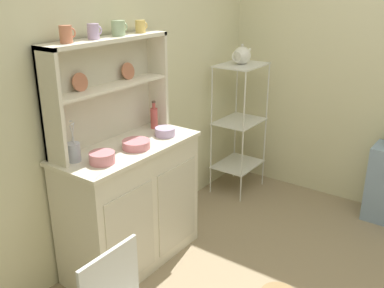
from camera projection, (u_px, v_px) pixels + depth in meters
wall_back at (114, 74)px, 2.86m from camera, size 3.84×0.05×2.50m
hutch_cabinet at (131, 204)px, 2.88m from camera, size 0.98×0.45×0.85m
hutch_shelf_unit at (105, 82)px, 2.69m from camera, size 0.91×0.18×0.66m
bakers_rack at (239, 117)px, 3.82m from camera, size 0.44×0.34×1.16m
cup_terracotta_0 at (66, 34)px, 2.33m from camera, size 0.08×0.07×0.09m
cup_lilac_1 at (93, 31)px, 2.47m from camera, size 0.08×0.07×0.09m
cup_sage_2 at (119, 28)px, 2.63m from camera, size 0.10×0.08×0.09m
cup_gold_3 at (141, 26)px, 2.78m from camera, size 0.08×0.06×0.08m
bowl_mixing_large at (102, 158)px, 2.47m from camera, size 0.15×0.15×0.06m
bowl_floral_medium at (136, 144)px, 2.69m from camera, size 0.17×0.17×0.05m
bowl_cream_small at (165, 132)px, 2.90m from camera, size 0.14×0.14×0.05m
jam_bottle at (154, 117)px, 3.03m from camera, size 0.05×0.05×0.20m
utensil_jar at (74, 152)px, 2.48m from camera, size 0.08×0.08×0.24m
porcelain_teapot at (242, 55)px, 3.63m from camera, size 0.24×0.15×0.17m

